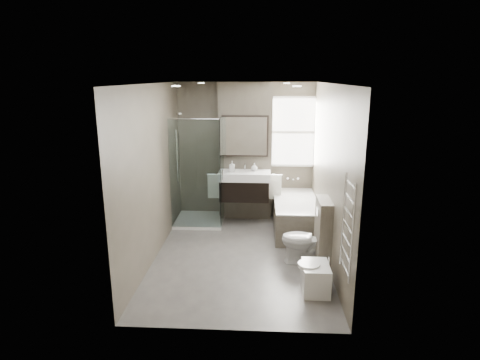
# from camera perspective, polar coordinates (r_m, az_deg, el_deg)

# --- Properties ---
(room) EXTENTS (2.70, 3.90, 2.70)m
(room) POSITION_cam_1_polar(r_m,az_deg,el_deg) (5.90, 0.07, 0.84)
(room) COLOR #55524F
(room) RESTS_ON ground
(vanity_pier) EXTENTS (1.00, 0.25, 2.60)m
(vanity_pier) POSITION_cam_1_polar(r_m,az_deg,el_deg) (7.64, 0.77, 3.99)
(vanity_pier) COLOR #544E42
(vanity_pier) RESTS_ON ground
(vanity) EXTENTS (0.95, 0.47, 0.66)m
(vanity) POSITION_cam_1_polar(r_m,az_deg,el_deg) (7.42, 0.64, -0.75)
(vanity) COLOR black
(vanity) RESTS_ON vanity_pier
(mirror_cabinet) EXTENTS (0.86, 0.08, 0.76)m
(mirror_cabinet) POSITION_cam_1_polar(r_m,az_deg,el_deg) (7.42, 0.72, 6.27)
(mirror_cabinet) COLOR black
(mirror_cabinet) RESTS_ON vanity_pier
(towel_left) EXTENTS (0.24, 0.06, 0.44)m
(towel_left) POSITION_cam_1_polar(r_m,az_deg,el_deg) (7.45, -3.67, -0.88)
(towel_left) COLOR silver
(towel_left) RESTS_ON vanity_pier
(towel_right) EXTENTS (0.24, 0.06, 0.44)m
(towel_right) POSITION_cam_1_polar(r_m,az_deg,el_deg) (7.41, 4.97, -1.00)
(towel_right) COLOR silver
(towel_right) RESTS_ON vanity_pier
(shower_enclosure) EXTENTS (0.90, 0.90, 2.00)m
(shower_enclosure) POSITION_cam_1_polar(r_m,az_deg,el_deg) (7.49, -5.15, -2.66)
(shower_enclosure) COLOR white
(shower_enclosure) RESTS_ON ground
(bathtub) EXTENTS (0.75, 1.60, 0.57)m
(bathtub) POSITION_cam_1_polar(r_m,az_deg,el_deg) (7.26, 7.86, -4.76)
(bathtub) COLOR #544E42
(bathtub) RESTS_ON ground
(window) EXTENTS (0.98, 0.06, 1.33)m
(window) POSITION_cam_1_polar(r_m,az_deg,el_deg) (7.70, 7.57, 6.78)
(window) COLOR white
(window) RESTS_ON room
(toilet) EXTENTS (0.76, 0.51, 0.72)m
(toilet) POSITION_cam_1_polar(r_m,az_deg,el_deg) (6.04, 9.29, -8.46)
(toilet) COLOR white
(toilet) RESTS_ON ground
(cistern_box) EXTENTS (0.19, 0.55, 1.00)m
(cistern_box) POSITION_cam_1_polar(r_m,az_deg,el_deg) (5.97, 11.70, -7.37)
(cistern_box) COLOR #544E42
(cistern_box) RESTS_ON ground
(bidet) EXTENTS (0.40, 0.47, 0.49)m
(bidet) POSITION_cam_1_polar(r_m,az_deg,el_deg) (5.38, 10.63, -13.44)
(bidet) COLOR white
(bidet) RESTS_ON ground
(towel_radiator) EXTENTS (0.03, 0.49, 1.10)m
(towel_radiator) POSITION_cam_1_polar(r_m,az_deg,el_deg) (4.52, 15.09, -6.42)
(towel_radiator) COLOR silver
(towel_radiator) RESTS_ON room
(soap_bottle_a) EXTENTS (0.09, 0.09, 0.20)m
(soap_bottle_a) POSITION_cam_1_polar(r_m,az_deg,el_deg) (7.32, -1.14, 1.95)
(soap_bottle_a) COLOR white
(soap_bottle_a) RESTS_ON vanity
(soap_bottle_b) EXTENTS (0.11, 0.11, 0.15)m
(soap_bottle_b) POSITION_cam_1_polar(r_m,az_deg,el_deg) (7.41, 2.05, 1.86)
(soap_bottle_b) COLOR white
(soap_bottle_b) RESTS_ON vanity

